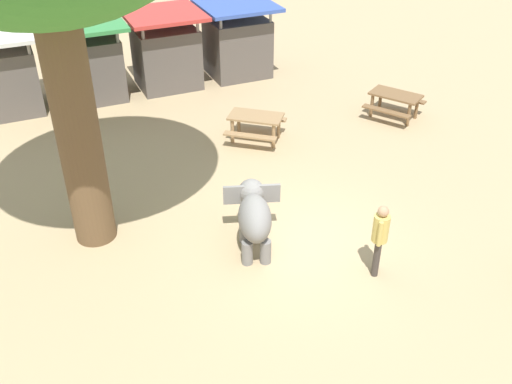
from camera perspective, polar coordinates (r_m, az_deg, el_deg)
name	(u,v)px	position (r m, az deg, el deg)	size (l,w,h in m)	color
ground_plane	(294,240)	(12.79, 3.75, -4.79)	(60.00, 60.00, 0.00)	tan
elephant	(254,215)	(12.13, -0.20, -2.27)	(1.39, 1.85, 1.28)	slate
person_handler	(380,235)	(11.61, 12.12, -4.17)	(0.36, 0.42, 1.62)	#3F3833
picnic_table_near	(256,122)	(16.49, -0.03, 6.95)	(2.10, 2.09, 0.78)	#9E7A51
picnic_table_far	(395,100)	(18.36, 13.56, 8.84)	(2.05, 2.05, 0.78)	brown
market_stall_white	(2,77)	(19.68, -23.73, 10.35)	(2.50, 2.50, 2.52)	#59514C
market_stall_green	(88,65)	(19.81, -16.22, 11.96)	(2.50, 2.50, 2.52)	#59514C
market_stall_red	(166,54)	(20.27, -8.85, 13.34)	(2.50, 2.50, 2.52)	#59514C
market_stall_blue	(237,43)	(21.05, -1.85, 14.44)	(2.50, 2.50, 2.52)	#59514C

